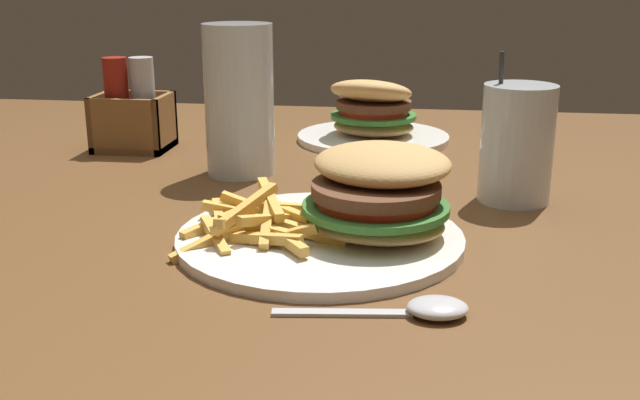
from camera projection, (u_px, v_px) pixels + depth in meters
dining_table at (263, 262)px, 0.87m from camera, size 1.33×1.21×0.71m
meal_plate_near at (349, 211)px, 0.71m from camera, size 0.27×0.27×0.10m
beer_glass at (239, 102)px, 0.93m from camera, size 0.09×0.09×0.19m
juice_glass at (517, 147)px, 0.83m from camera, size 0.08×0.08×0.17m
spoon at (426, 308)px, 0.56m from camera, size 0.15×0.04×0.01m
meal_plate_far at (373, 118)px, 1.13m from camera, size 0.23×0.23×0.11m
condiment_caddy at (132, 116)px, 1.07m from camera, size 0.10×0.08×0.13m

